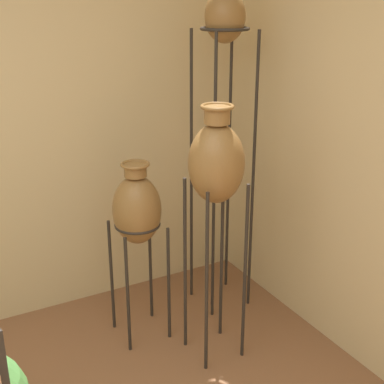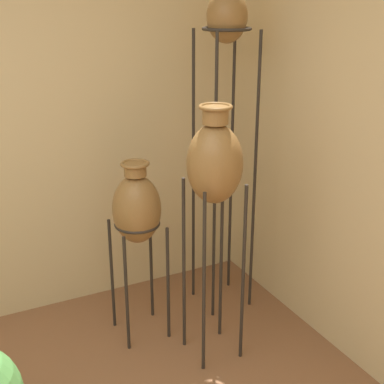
# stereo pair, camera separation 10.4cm
# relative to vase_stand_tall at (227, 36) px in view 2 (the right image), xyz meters

# --- Properties ---
(vase_stand_tall) EXTENTS (0.31, 0.31, 2.17)m
(vase_stand_tall) POSITION_rel_vase_stand_tall_xyz_m (0.00, 0.00, 0.00)
(vase_stand_tall) COLOR #28231E
(vase_stand_tall) RESTS_ON ground_plane
(vase_stand_medium) EXTENTS (0.31, 0.31, 1.52)m
(vase_stand_medium) POSITION_rel_vase_stand_tall_xyz_m (-0.34, -0.48, -0.63)
(vase_stand_medium) COLOR #28231E
(vase_stand_medium) RESTS_ON ground_plane
(vase_stand_short) EXTENTS (0.29, 0.29, 1.15)m
(vase_stand_short) POSITION_rel_vase_stand_tall_xyz_m (-0.65, -0.10, -0.97)
(vase_stand_short) COLOR #28231E
(vase_stand_short) RESTS_ON ground_plane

